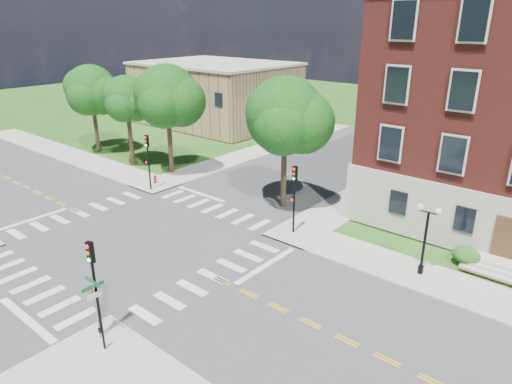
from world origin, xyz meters
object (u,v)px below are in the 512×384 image
Objects in this scene: traffic_signal_nw at (148,155)px; fire_hydrant at (155,179)px; traffic_signal_ne at (294,191)px; twin_lamp_west at (425,236)px; push_button_post at (103,336)px; traffic_signal_se at (94,277)px; street_sign_pole at (95,297)px.

traffic_signal_nw is 3.19m from fire_hydrant.
twin_lamp_west is at bearing 2.03° from traffic_signal_ne.
twin_lamp_west is at bearing 61.61° from push_button_post.
twin_lamp_west is 5.64× the size of fire_hydrant.
push_button_post is at bearing -43.59° from traffic_signal_nw.
traffic_signal_se is at bearing -45.15° from fire_hydrant.
street_sign_pole is 21.55m from fire_hydrant.
twin_lamp_west is (8.86, 0.31, -0.66)m from traffic_signal_ne.
traffic_signal_ne is at bearing 88.65° from street_sign_pole.
traffic_signal_se is 1.00× the size of traffic_signal_ne.
traffic_signal_se reaches higher than fire_hydrant.
traffic_signal_se is 14.69m from traffic_signal_ne.
traffic_signal_se is at bearing 152.86° from push_button_post.
traffic_signal_se is 1.00× the size of traffic_signal_nw.
traffic_signal_nw is at bearing -176.14° from traffic_signal_ne.
traffic_signal_se is 21.35m from fire_hydrant.
push_button_post is at bearing -27.14° from traffic_signal_se.
traffic_signal_nw is at bearing 135.46° from street_sign_pole.
traffic_signal_se and traffic_signal_ne have the same top height.
twin_lamp_west is at bearing 3.16° from traffic_signal_nw.
push_button_post is at bearing -88.21° from traffic_signal_ne.
traffic_signal_nw reaches higher than twin_lamp_west.
push_button_post is at bearing -21.70° from street_sign_pole.
street_sign_pole is (14.13, -13.91, -0.88)m from traffic_signal_nw.
traffic_signal_se reaches higher than push_button_post.
traffic_signal_nw is 1.55× the size of street_sign_pole.
traffic_signal_se is at bearing -92.19° from traffic_signal_ne.
fire_hydrant is at bearing 134.87° from street_sign_pole.
traffic_signal_ne is 14.51m from traffic_signal_nw.
fire_hydrant is at bearing 135.78° from push_button_post.
street_sign_pole is at bearing -45.13° from fire_hydrant.
push_button_post is 22.29m from fire_hydrant.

